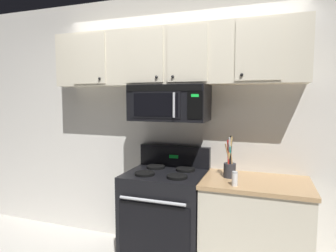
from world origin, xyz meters
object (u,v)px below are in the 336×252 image
object	(u,v)px
stove_range	(166,215)
salt_shaker	(235,179)
over_range_microwave	(170,103)
utensil_crock_charcoal	(230,166)

from	to	relation	value
stove_range	salt_shaker	bearing A→B (deg)	-17.26
stove_range	salt_shaker	xyz separation A→B (m)	(0.68, -0.21, 0.49)
stove_range	over_range_microwave	xyz separation A→B (m)	(-0.00, 0.12, 1.11)
over_range_microwave	salt_shaker	xyz separation A→B (m)	(0.68, -0.33, -0.62)
stove_range	utensil_crock_charcoal	xyz separation A→B (m)	(0.61, 0.03, 0.54)
over_range_microwave	salt_shaker	world-z (taller)	over_range_microwave
utensil_crock_charcoal	salt_shaker	xyz separation A→B (m)	(0.07, -0.24, -0.05)
stove_range	over_range_microwave	world-z (taller)	over_range_microwave
stove_range	utensil_crock_charcoal	distance (m)	0.81
over_range_microwave	stove_range	bearing A→B (deg)	-89.86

